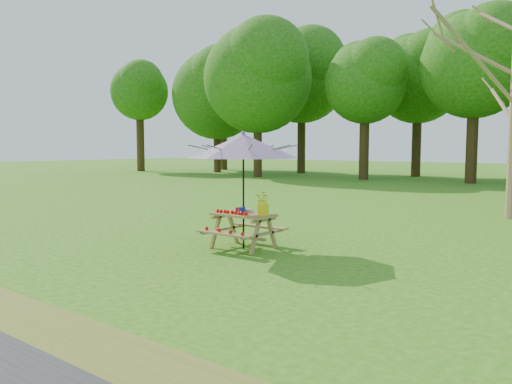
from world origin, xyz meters
The scene contains 7 objects.
ground centered at (0.00, 0.00, 0.00)m, with size 120.00×120.00×0.00m, color #2C6F15.
treeline centered at (0.00, 22.00, 8.00)m, with size 60.00×12.00×16.00m, color #16520E, non-canonical shape.
picnic_table centered at (1.55, 1.92, 0.33)m, with size 1.20×1.32×0.67m.
patio_umbrella centered at (1.55, 1.92, 1.95)m, with size 2.17×2.17×2.25m.
produce_bins centered at (1.50, 1.97, 0.72)m, with size 0.28×0.38×0.13m.
tomatoes_row centered at (1.40, 1.74, 0.71)m, with size 0.77×0.13×0.07m, color red, non-canonical shape.
flower_bucket centered at (1.98, 1.96, 0.91)m, with size 0.29×0.25×0.46m.
Camera 1 is at (7.46, -5.38, 1.93)m, focal length 35.00 mm.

